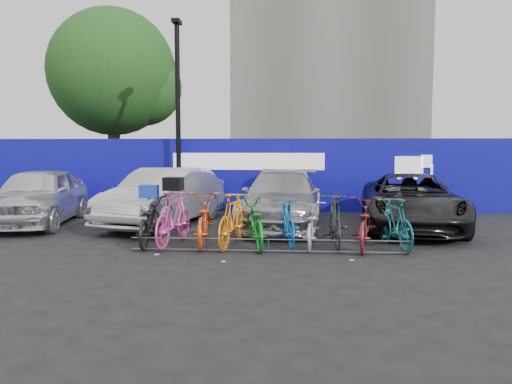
# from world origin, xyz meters

# --- Properties ---
(ground) EXTENTS (100.00, 100.00, 0.00)m
(ground) POSITION_xyz_m (0.00, 0.00, 0.00)
(ground) COLOR black
(ground) RESTS_ON ground
(hoarding) EXTENTS (22.00, 0.18, 2.40)m
(hoarding) POSITION_xyz_m (0.01, 6.00, 1.20)
(hoarding) COLOR #0A0B92
(hoarding) RESTS_ON ground
(tree) EXTENTS (5.40, 5.20, 7.80)m
(tree) POSITION_xyz_m (-6.77, 10.06, 5.07)
(tree) COLOR #382314
(tree) RESTS_ON ground
(lamppost) EXTENTS (0.25, 0.50, 6.11)m
(lamppost) POSITION_xyz_m (-3.20, 5.40, 3.27)
(lamppost) COLOR black
(lamppost) RESTS_ON ground
(bike_rack) EXTENTS (5.60, 0.03, 0.30)m
(bike_rack) POSITION_xyz_m (-0.00, -0.60, 0.16)
(bike_rack) COLOR #595B60
(bike_rack) RESTS_ON ground
(car_0) EXTENTS (2.61, 4.88, 1.58)m
(car_0) POSITION_xyz_m (-6.48, 2.64, 0.79)
(car_0) COLOR silver
(car_0) RESTS_ON ground
(car_1) EXTENTS (2.73, 4.97, 1.55)m
(car_1) POSITION_xyz_m (-3.00, 2.77, 0.78)
(car_1) COLOR silver
(car_1) RESTS_ON ground
(car_2) EXTENTS (2.38, 5.19, 1.47)m
(car_2) POSITION_xyz_m (0.19, 2.98, 0.74)
(car_2) COLOR #ADACB1
(car_2) RESTS_ON ground
(car_3) EXTENTS (2.95, 5.39, 1.43)m
(car_3) POSITION_xyz_m (3.54, 2.66, 0.71)
(car_3) COLOR black
(car_3) RESTS_ON ground
(bike_0) EXTENTS (0.84, 2.01, 1.03)m
(bike_0) POSITION_xyz_m (-2.62, 0.07, 0.52)
(bike_0) COLOR black
(bike_0) RESTS_ON ground
(bike_1) EXTENTS (0.83, 2.05, 1.20)m
(bike_1) POSITION_xyz_m (-2.08, 0.05, 0.60)
(bike_1) COLOR #E945AF
(bike_1) RESTS_ON ground
(bike_2) EXTENTS (0.96, 2.16, 1.10)m
(bike_2) POSITION_xyz_m (-1.47, 0.13, 0.55)
(bike_2) COLOR #D44C1E
(bike_2) RESTS_ON ground
(bike_3) EXTENTS (0.89, 2.00, 1.16)m
(bike_3) POSITION_xyz_m (-0.79, 0.01, 0.58)
(bike_3) COLOR orange
(bike_3) RESTS_ON ground
(bike_4) EXTENTS (1.10, 2.07, 1.03)m
(bike_4) POSITION_xyz_m (-0.33, 0.01, 0.52)
(bike_4) COLOR #12701F
(bike_4) RESTS_ON ground
(bike_5) EXTENTS (0.80, 1.81, 1.05)m
(bike_5) POSITION_xyz_m (0.36, 0.13, 0.53)
(bike_5) COLOR #0F5DB2
(bike_5) RESTS_ON ground
(bike_6) EXTENTS (0.75, 1.80, 0.92)m
(bike_6) POSITION_xyz_m (0.86, 0.09, 0.46)
(bike_6) COLOR #B0B5B8
(bike_6) RESTS_ON ground
(bike_7) EXTENTS (0.57, 1.88, 1.13)m
(bike_7) POSITION_xyz_m (1.38, 0.15, 0.56)
(bike_7) COLOR #27282A
(bike_7) RESTS_ON ground
(bike_8) EXTENTS (1.04, 2.08, 1.04)m
(bike_8) POSITION_xyz_m (1.97, 0.01, 0.52)
(bike_8) COLOR maroon
(bike_8) RESTS_ON ground
(bike_9) EXTENTS (0.86, 1.86, 1.08)m
(bike_9) POSITION_xyz_m (2.61, 0.04, 0.54)
(bike_9) COLOR #18616A
(bike_9) RESTS_ON ground
(cargo_crate) EXTENTS (0.41, 0.32, 0.28)m
(cargo_crate) POSITION_xyz_m (-2.62, 0.07, 1.17)
(cargo_crate) COLOR #1637B6
(cargo_crate) RESTS_ON bike_0
(cargo_topcase) EXTENTS (0.41, 0.37, 0.28)m
(cargo_topcase) POSITION_xyz_m (-2.08, 0.05, 1.34)
(cargo_topcase) COLOR black
(cargo_topcase) RESTS_ON bike_1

